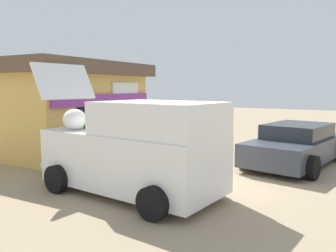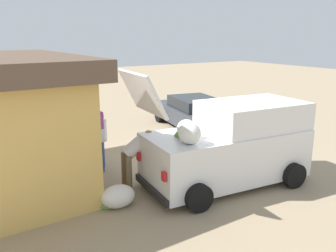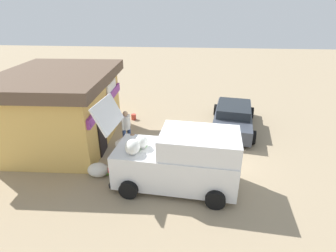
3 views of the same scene
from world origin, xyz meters
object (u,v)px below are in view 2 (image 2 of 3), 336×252
at_px(vendor_standing, 101,137).
at_px(customer_bending, 135,153).
at_px(parked_sedan, 195,113).
at_px(unloaded_banana_pile, 118,197).
at_px(delivery_van, 231,145).
at_px(paint_bucket, 62,140).

xyz_separation_m(vendor_standing, customer_bending, (-1.55, -0.27, -0.07)).
relative_size(parked_sedan, unloaded_banana_pile, 5.44).
xyz_separation_m(customer_bending, unloaded_banana_pile, (-0.76, 0.82, -0.64)).
height_order(delivery_van, parked_sedan, delivery_van).
bearing_deg(parked_sedan, customer_bending, 129.92).
distance_m(parked_sedan, customer_bending, 6.02).
bearing_deg(delivery_van, paint_bucket, 26.59).
distance_m(parked_sedan, paint_bucket, 5.26).
bearing_deg(paint_bucket, unloaded_banana_pile, 177.54).
distance_m(customer_bending, unloaded_banana_pile, 1.29).
xyz_separation_m(delivery_van, unloaded_banana_pile, (0.28, 2.99, -0.77)).
bearing_deg(vendor_standing, paint_bucket, 6.32).
relative_size(parked_sedan, vendor_standing, 2.84).
height_order(vendor_standing, customer_bending, vendor_standing).
bearing_deg(vendor_standing, unloaded_banana_pile, 166.69).
relative_size(delivery_van, vendor_standing, 2.83).
bearing_deg(delivery_van, vendor_standing, 43.18).
height_order(customer_bending, unloaded_banana_pile, customer_bending).
distance_m(unloaded_banana_pile, paint_bucket, 5.24).
bearing_deg(unloaded_banana_pile, vendor_standing, -13.31).
bearing_deg(vendor_standing, delivery_van, -136.82).
height_order(customer_bending, paint_bucket, customer_bending).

